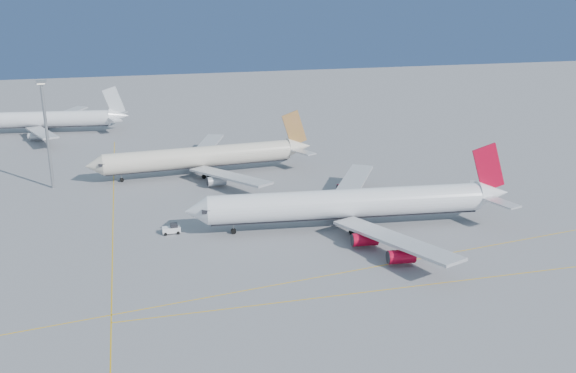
% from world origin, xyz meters
% --- Properties ---
extents(ground, '(500.00, 500.00, 0.00)m').
position_xyz_m(ground, '(0.00, 0.00, 0.00)').
color(ground, slate).
rests_on(ground, ground).
extents(taxiway_lines, '(118.86, 140.00, 0.02)m').
position_xyz_m(taxiway_lines, '(-14.71, 6.34, 0.01)').
color(taxiway_lines, '#D8A00C').
rests_on(taxiway_lines, ground).
extents(airliner_virgin, '(66.61, 59.57, 16.43)m').
position_xyz_m(airliner_virgin, '(6.99, 13.60, 4.95)').
color(airliner_virgin, white).
rests_on(airliner_virgin, ground).
extents(airliner_etihad, '(58.36, 53.77, 15.23)m').
position_xyz_m(airliner_etihad, '(-17.22, 58.24, 4.63)').
color(airliner_etihad, beige).
rests_on(airliner_etihad, ground).
extents(airliner_third, '(55.90, 51.16, 15.00)m').
position_xyz_m(airliner_third, '(-62.46, 118.31, 4.54)').
color(airliner_third, white).
rests_on(airliner_third, ground).
extents(pushback_tug, '(3.56, 2.23, 1.98)m').
position_xyz_m(pushback_tug, '(-28.67, 19.07, 0.92)').
color(pushback_tug, white).
rests_on(pushback_tug, ground).
extents(light_mast, '(2.23, 2.23, 25.76)m').
position_xyz_m(light_mast, '(-54.08, 55.77, 15.20)').
color(light_mast, gray).
rests_on(light_mast, ground).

